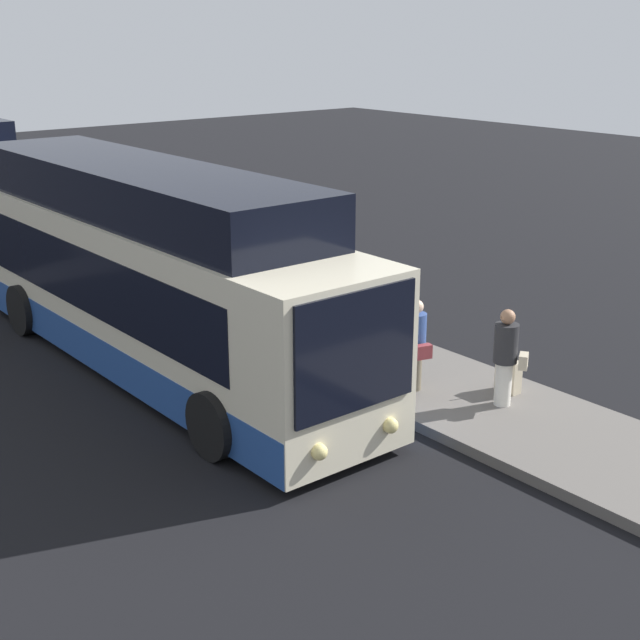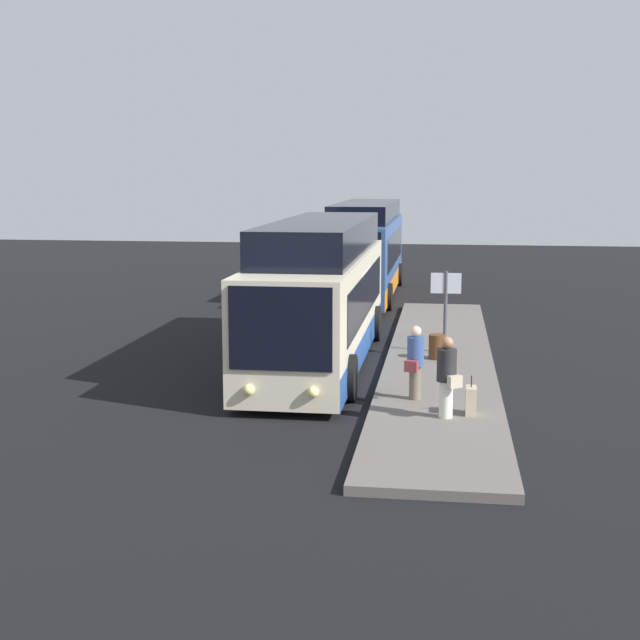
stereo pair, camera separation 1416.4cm
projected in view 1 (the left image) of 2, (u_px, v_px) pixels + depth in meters
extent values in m
plane|color=black|center=(161.00, 362.00, 17.22)|extent=(80.00, 80.00, 0.00)
cube|color=#605B56|center=(285.00, 326.00, 19.00)|extent=(20.00, 2.81, 0.18)
cube|color=beige|center=(154.00, 289.00, 16.46)|extent=(11.25, 2.44, 2.71)
cube|color=#23478C|center=(157.00, 341.00, 16.77)|extent=(11.19, 2.46, 0.70)
cube|color=black|center=(146.00, 269.00, 16.56)|extent=(9.23, 2.47, 1.19)
cube|color=black|center=(356.00, 352.00, 12.18)|extent=(0.06, 2.14, 1.74)
sphere|color=#F9E58C|center=(390.00, 426.00, 12.98)|extent=(0.24, 0.24, 0.24)
sphere|color=#F9E58C|center=(319.00, 452.00, 12.17)|extent=(0.24, 0.24, 0.24)
cylinder|color=black|center=(338.00, 385.00, 14.69)|extent=(1.06, 0.30, 1.06)
cylinder|color=black|center=(213.00, 425.00, 13.23)|extent=(1.06, 0.30, 1.06)
cylinder|color=black|center=(128.00, 289.00, 20.07)|extent=(1.06, 0.30, 1.06)
cylinder|color=black|center=(23.00, 310.00, 18.61)|extent=(1.06, 0.30, 1.06)
cube|color=black|center=(136.00, 189.00, 16.22)|extent=(9.56, 2.24, 0.91)
sphere|color=#F9E58C|center=(31.00, 254.00, 22.79)|extent=(0.24, 0.24, 0.24)
cylinder|color=black|center=(24.00, 242.00, 24.51)|extent=(1.02, 0.30, 1.02)
cylinder|color=silver|center=(503.00, 383.00, 14.72)|extent=(0.39, 0.39, 0.76)
cylinder|color=#262628|center=(506.00, 343.00, 14.50)|extent=(0.55, 0.55, 0.66)
sphere|color=#9E7051|center=(508.00, 317.00, 14.35)|extent=(0.25, 0.25, 0.25)
cube|color=beige|center=(523.00, 361.00, 14.50)|extent=(0.27, 0.31, 0.24)
cylinder|color=#6B604C|center=(414.00, 369.00, 15.35)|extent=(0.32, 0.32, 0.74)
cylinder|color=#334C8C|center=(416.00, 331.00, 15.13)|extent=(0.45, 0.45, 0.64)
sphere|color=beige|center=(417.00, 307.00, 14.99)|extent=(0.24, 0.24, 0.24)
cube|color=maroon|center=(423.00, 352.00, 14.97)|extent=(0.21, 0.31, 0.24)
cube|color=beige|center=(508.00, 376.00, 15.27)|extent=(0.42, 0.22, 0.58)
cylinder|color=black|center=(510.00, 354.00, 15.14)|extent=(0.02, 0.02, 0.24)
cylinder|color=#4C4C51|center=(264.00, 262.00, 19.35)|extent=(0.10, 0.10, 2.24)
cube|color=silver|center=(264.00, 226.00, 19.10)|extent=(0.04, 0.82, 0.56)
cylinder|color=#593319|center=(283.00, 308.00, 18.81)|extent=(0.44, 0.44, 0.65)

